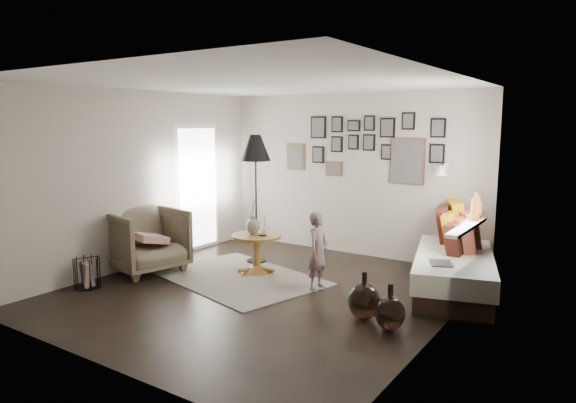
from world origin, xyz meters
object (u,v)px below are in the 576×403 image
Objects in this scene: demijohn_small at (390,313)px; child at (318,251)px; magazine_basket at (87,273)px; armchair at (146,240)px; vase at (253,223)px; floor_lamp at (256,153)px; daybed at (456,263)px; pedestal_table at (257,255)px; demijohn_large at (364,301)px.

child reaches higher than demijohn_small.
child reaches higher than magazine_basket.
child is (2.53, 1.60, 0.31)m from magazine_basket.
vase is at bearing -44.57° from armchair.
floor_lamp is (1.03, 1.26, 1.23)m from armchair.
pedestal_table is at bearing -178.19° from daybed.
armchair is at bearing -179.30° from demijohn_large.
demijohn_large is at bearing -77.19° from armchair.
pedestal_table is 0.70× the size of armchair.
vase reaches higher than magazine_basket.
magazine_basket is 0.85× the size of demijohn_small.
demijohn_large is at bearing -20.87° from pedestal_table.
floor_lamp reaches higher than pedestal_table.
demijohn_large is at bearing -20.62° from vase.
demijohn_large is at bearing -124.06° from child.
daybed reaches higher than child.
demijohn_large is at bearing 161.08° from demijohn_small.
floor_lamp is 1.94× the size of child.
vase reaches higher than demijohn_large.
daybed is 4.74× the size of demijohn_small.
child is (1.12, -0.18, 0.25)m from pedestal_table.
pedestal_table is 1.53m from floor_lamp.
vase is 1.21× the size of magazine_basket.
daybed reaches higher than pedestal_table.
armchair is at bearing -148.86° from pedestal_table.
magazine_basket is at bearing -126.49° from vase.
pedestal_table is 2.57m from demijohn_small.
demijohn_small is (2.40, -0.90, -0.07)m from pedestal_table.
magazine_basket is (-1.41, -1.78, -0.06)m from pedestal_table.
vase is 0.22× the size of daybed.
pedestal_table reaches higher than demijohn_large.
daybed reaches higher than armchair.
daybed is at bearing 32.97° from magazine_basket.
pedestal_table is 1.31× the size of demijohn_large.
floor_lamp is 3.06m from demijohn_large.
magazine_basket is (-1.07, -2.22, -1.49)m from floor_lamp.
pedestal_table is 2.27m from magazine_basket.
armchair is at bearing 103.27° from child.
magazine_basket is 3.91m from demijohn_small.
daybed reaches higher than demijohn_large.
pedestal_table is at bearing -46.76° from armchair.
pedestal_table is 0.36× the size of floor_lamp.
vase is 2.33m from demijohn_large.
demijohn_small is at bearing -111.89° from daybed.
vase is 1.09m from floor_lamp.
daybed is at bearing 71.42° from demijohn_large.
daybed is at bearing 83.78° from demijohn_small.
armchair reaches higher than demijohn_small.
armchair reaches higher than magazine_basket.
pedestal_table is at bearing 51.58° from magazine_basket.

